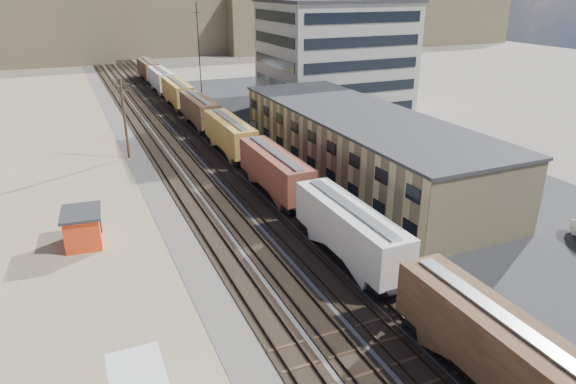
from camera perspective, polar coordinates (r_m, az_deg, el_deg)
name	(u,v)px	position (r m, az deg, el deg)	size (l,w,h in m)	color
ground	(358,327)	(34.37, 7.75, -14.69)	(300.00, 300.00, 0.00)	#6B6356
ballast_bed	(181,135)	(77.44, -11.78, 6.22)	(18.00, 200.00, 0.06)	#4C4742
dirt_yard	(30,175)	(66.55, -26.78, 1.67)	(24.00, 180.00, 0.03)	#86755C
asphalt_lot	(364,144)	(71.95, 8.40, 5.24)	(26.00, 120.00, 0.04)	#232326
rail_tracks	(177,135)	(77.31, -12.19, 6.23)	(11.40, 200.00, 0.24)	black
freight_train	(213,120)	(73.69, -8.32, 7.88)	(3.00, 119.74, 4.46)	black
warehouse	(359,144)	(59.22, 7.88, 5.30)	(12.40, 40.40, 7.25)	tan
office_tower	(334,57)	(89.90, 5.18, 14.73)	(22.60, 18.60, 18.45)	#9E998E
utility_pole_north	(124,117)	(67.22, -17.72, 7.92)	(2.20, 0.32, 10.00)	#382619
radio_mast	(200,61)	(86.54, -9.79, 14.14)	(1.20, 0.16, 18.00)	black
hills_north	(98,6)	(191.80, -20.37, 18.78)	(265.00, 80.00, 32.00)	brown
maintenance_shed	(83,227)	(46.49, -21.83, -3.67)	(3.55, 4.39, 3.02)	#EF3E16
parked_car_blue	(344,125)	(78.68, 6.24, 7.36)	(2.58, 5.59, 1.55)	navy
parked_car_far	(393,122)	(82.08, 11.59, 7.67)	(1.86, 4.62, 1.58)	white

